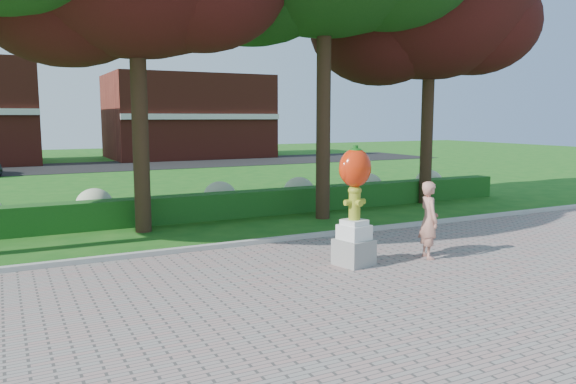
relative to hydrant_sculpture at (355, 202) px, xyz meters
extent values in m
plane|color=#175715|center=(-1.14, -0.22, -1.39)|extent=(100.00, 100.00, 0.00)
cube|color=gray|center=(-1.14, -4.22, -1.37)|extent=(40.00, 14.00, 0.04)
cube|color=#ADADA5|center=(-1.14, 2.78, -1.31)|extent=(40.00, 0.18, 0.15)
cube|color=#154B18|center=(-1.14, 6.78, -0.99)|extent=(24.00, 0.70, 0.80)
ellipsoid|color=#B4BE91|center=(-4.14, 7.78, -0.84)|extent=(1.10, 1.10, 0.99)
ellipsoid|color=#B4BE91|center=(-0.14, 7.78, -0.84)|extent=(1.10, 1.10, 0.99)
ellipsoid|color=#B4BE91|center=(2.86, 7.78, -0.84)|extent=(1.10, 1.10, 0.99)
ellipsoid|color=#B4BE91|center=(5.86, 7.78, -0.84)|extent=(1.10, 1.10, 0.99)
ellipsoid|color=#B4BE91|center=(8.86, 7.78, -0.84)|extent=(1.10, 1.10, 0.99)
cube|color=black|center=(-1.14, 27.78, -1.38)|extent=(50.00, 8.00, 0.02)
cube|color=maroon|center=(6.86, 33.78, 1.81)|extent=(12.00, 8.00, 6.40)
cylinder|color=black|center=(-3.14, 5.78, 1.69)|extent=(0.44, 0.44, 6.16)
cylinder|color=black|center=(2.36, 5.28, 2.25)|extent=(0.44, 0.44, 7.28)
cylinder|color=black|center=(7.36, 6.28, 1.55)|extent=(0.44, 0.44, 5.88)
ellipsoid|color=black|center=(5.79, 7.12, 4.91)|extent=(5.04, 5.04, 4.03)
ellipsoid|color=black|center=(8.83, 5.65, 5.12)|extent=(4.62, 4.62, 3.70)
cube|color=gray|center=(0.00, 0.00, -1.07)|extent=(0.82, 0.82, 0.56)
cube|color=silver|center=(0.00, 0.00, -0.64)|extent=(0.66, 0.66, 0.31)
cube|color=silver|center=(0.00, 0.00, -0.42)|extent=(0.53, 0.53, 0.11)
cylinder|color=olive|center=(0.00, 0.00, -0.06)|extent=(0.24, 0.24, 0.62)
ellipsoid|color=olive|center=(0.00, 0.00, 0.25)|extent=(0.29, 0.29, 0.20)
cylinder|color=olive|center=(-0.18, 0.00, 0.01)|extent=(0.13, 0.12, 0.12)
cylinder|color=olive|center=(0.18, 0.00, 0.01)|extent=(0.13, 0.12, 0.12)
cylinder|color=olive|center=(0.00, -0.17, 0.01)|extent=(0.13, 0.13, 0.13)
cylinder|color=olive|center=(0.00, 0.00, 0.34)|extent=(0.09, 0.09, 0.06)
ellipsoid|color=red|center=(0.00, 0.00, 0.73)|extent=(0.70, 0.62, 0.81)
ellipsoid|color=red|center=(-0.20, 0.00, 0.71)|extent=(0.34, 0.34, 0.51)
ellipsoid|color=red|center=(0.20, 0.00, 0.71)|extent=(0.34, 0.34, 0.51)
cylinder|color=#135515|center=(0.00, 0.00, 1.13)|extent=(0.11, 0.11, 0.13)
ellipsoid|color=#135515|center=(0.00, 0.00, 1.10)|extent=(0.27, 0.27, 0.09)
imported|color=tan|center=(1.81, -0.26, -0.48)|extent=(0.59, 0.73, 1.73)
camera|label=1|loc=(-6.58, -9.72, 1.78)|focal=35.00mm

